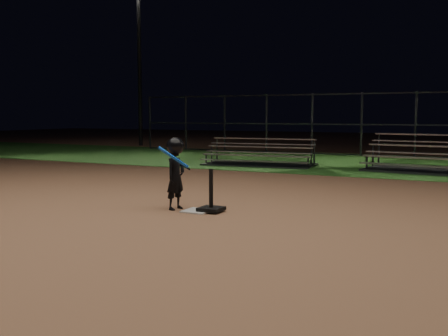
% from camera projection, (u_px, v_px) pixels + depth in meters
% --- Properties ---
extents(ground, '(80.00, 80.00, 0.00)m').
position_uv_depth(ground, '(197.00, 212.00, 8.70)').
color(ground, '#946243').
rests_on(ground, ground).
extents(grass_strip, '(60.00, 8.00, 0.01)m').
position_uv_depth(grass_strip, '(342.00, 162.00, 17.58)').
color(grass_strip, '#23501A').
rests_on(grass_strip, ground).
extents(home_plate, '(0.45, 0.45, 0.02)m').
position_uv_depth(home_plate, '(197.00, 211.00, 8.70)').
color(home_plate, beige).
rests_on(home_plate, ground).
extents(batting_tee, '(0.38, 0.38, 0.71)m').
position_uv_depth(batting_tee, '(211.00, 203.00, 8.64)').
color(batting_tee, black).
rests_on(batting_tee, home_plate).
extents(child_batter, '(0.47, 0.55, 1.25)m').
position_uv_depth(child_batter, '(176.00, 171.00, 8.84)').
color(child_batter, black).
rests_on(child_batter, ground).
extents(bleacher_left, '(3.66, 2.06, 0.86)m').
position_uv_depth(bleacher_left, '(259.00, 160.00, 16.67)').
color(bleacher_left, '#AFAFB4').
rests_on(bleacher_left, ground).
extents(bleacher_right, '(4.56, 2.59, 1.07)m').
position_uv_depth(bleacher_right, '(446.00, 165.00, 14.51)').
color(bleacher_right, '#B6B5BA').
rests_on(bleacher_right, ground).
extents(backstop_fence, '(20.08, 0.08, 2.50)m').
position_uv_depth(backstop_fence, '(361.00, 125.00, 20.12)').
color(backstop_fence, '#38383D').
rests_on(backstop_fence, ground).
extents(light_pole_left, '(0.90, 0.53, 8.30)m').
position_uv_depth(light_pole_left, '(139.00, 51.00, 26.83)').
color(light_pole_left, '#2D2D30').
rests_on(light_pole_left, ground).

